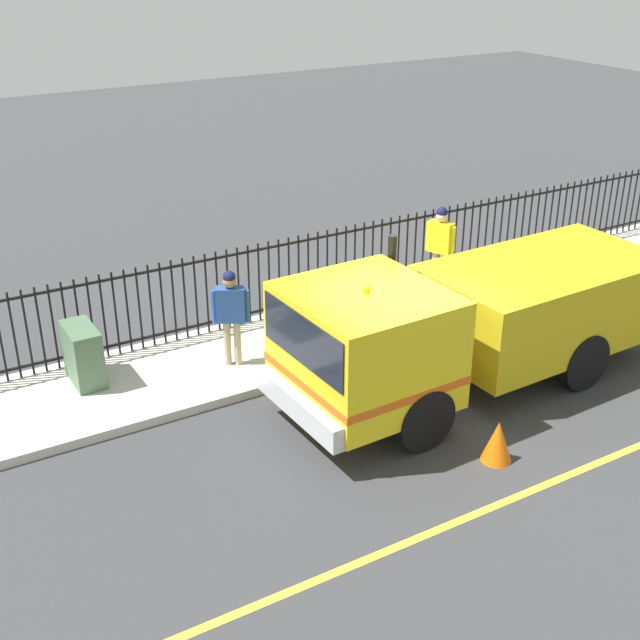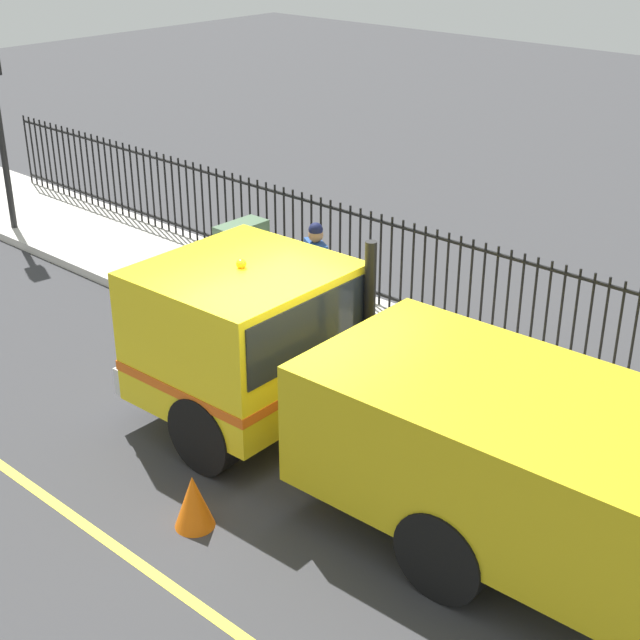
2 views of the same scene
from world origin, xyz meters
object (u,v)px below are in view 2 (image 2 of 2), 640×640
Objects in this scene: work_truck at (362,384)px; utility_cabinet at (242,250)px; traffic_cone at (194,501)px; worker_standing at (316,265)px.

utility_cabinet is (3.04, 5.12, -0.61)m from work_truck.
traffic_cone is (-4.88, -4.38, -0.32)m from utility_cabinet.
traffic_cone is at bearing 156.25° from work_truck.
worker_standing is 2.45m from utility_cabinet.
work_truck is 2.19m from traffic_cone.
utility_cabinet is 1.54× the size of traffic_cone.
worker_standing is 2.70× the size of traffic_cone.
worker_standing is at bearing -106.44° from utility_cabinet.
work_truck is 4.09× the size of worker_standing.
work_truck is 7.19× the size of utility_cabinet.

